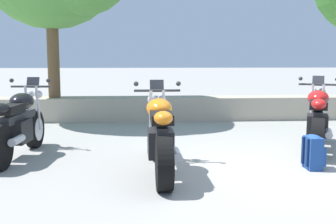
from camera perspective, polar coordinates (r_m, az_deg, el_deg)
The scene contains 6 objects.
ground_plane at distance 5.76m, azimuth 14.97°, elevation -7.85°, with size 120.00×120.00×0.00m, color gray.
stone_wall at distance 10.29m, azimuth 6.44°, elevation 0.56°, with size 36.00×0.80×0.55m, color #A89E89.
motorcycle_black_near_left at distance 6.64m, azimuth -19.77°, elevation -1.75°, with size 0.67×2.07×1.18m.
motorcycle_orange_centre at distance 5.40m, azimuth -1.08°, elevation -3.33°, with size 0.67×2.06×1.18m.
motorcycle_red_far_right at distance 7.23m, azimuth 19.78°, elevation -1.04°, with size 1.04×1.96×1.18m.
rider_backpack at distance 5.96m, azimuth 19.29°, elevation -5.09°, with size 0.27×0.30×0.47m.
Camera 1 is at (-1.83, -5.25, 1.49)m, focal length 44.50 mm.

